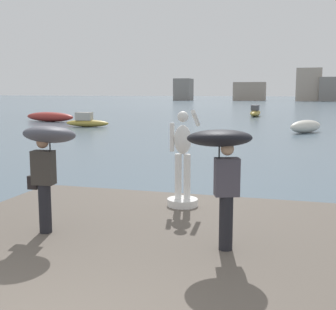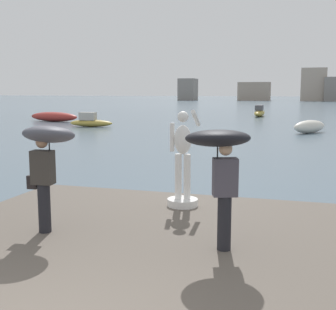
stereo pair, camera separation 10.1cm
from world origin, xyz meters
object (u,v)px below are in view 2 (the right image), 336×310
Objects in this scene: boat_near at (54,117)px; boat_mid at (90,122)px; onlooker_left at (47,150)px; boat_leftward at (309,127)px; boat_far at (259,112)px; statue_white_figure at (183,168)px; onlooker_right at (220,154)px.

boat_near is 7.80m from boat_mid.
boat_leftward is (4.82, 25.61, -1.45)m from onlooker_left.
onlooker_left is at bearing -59.14° from boat_near.
boat_mid is 0.75× the size of boat_far.
boat_mid is at bearing -122.22° from boat_far.
boat_far is 1.52× the size of boat_leftward.
boat_leftward is at bearing -75.06° from boat_far.
statue_white_figure is at bearing -59.32° from boat_mid.
boat_near is at bearing 125.49° from statue_white_figure.
boat_mid is (-12.26, 26.19, -1.47)m from onlooker_left.
boat_near is 22.98m from boat_far.
onlooker_left is 3.06m from onlooker_right.
statue_white_figure is at bearing 116.74° from onlooker_right.
boat_far is at bearing 57.78° from boat_mid.
onlooker_left is 0.36× the size of boat_near.
boat_mid is 1.13× the size of boat_leftward.
boat_far is at bearing 94.35° from onlooker_right.
statue_white_figure is 42.67m from boat_far.
onlooker_right is at bearing -55.15° from boat_near.
statue_white_figure is 0.65× the size of boat_leftward.
statue_white_figure is 3.13m from onlooker_left.
statue_white_figure is 23.36m from boat_leftward.
boat_mid is at bearing 115.08° from onlooker_left.
onlooker_left is 1.00× the size of onlooker_right.
onlooker_left reaches higher than boat_far.
onlooker_left reaches higher than boat_leftward.
boat_far is (18.10, 14.16, 0.04)m from boat_near.
boat_far is (-0.37, 45.06, -1.40)m from onlooker_left.
onlooker_right is 37.70m from boat_near.
boat_near is at bearing 124.85° from onlooker_right.
onlooker_right reaches higher than boat_far.
boat_mid is 22.31m from boat_far.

